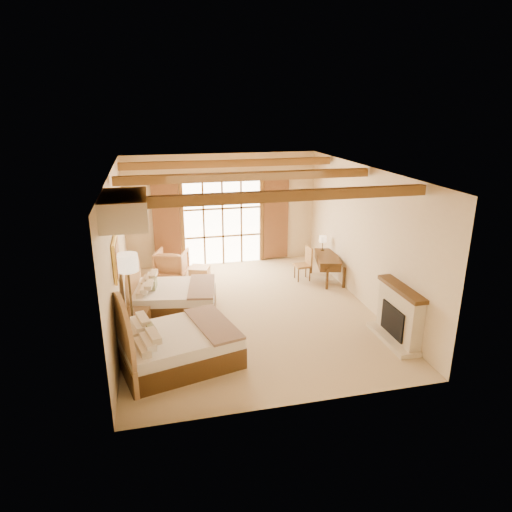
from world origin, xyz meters
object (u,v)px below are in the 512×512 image
object	(u,v)px
nightstand	(138,323)
armchair	(172,263)
desk	(327,267)
bed_far	(168,296)
bed_near	(170,343)

from	to	relation	value
nightstand	armchair	distance (m)	3.38
desk	bed_far	bearing A→B (deg)	-152.99
bed_near	bed_far	size ratio (longest dim) A/B	1.14
bed_near	bed_far	bearing A→B (deg)	73.84
bed_far	desk	size ratio (longest dim) A/B	1.51
bed_near	bed_far	distance (m)	2.27
bed_near	desk	bearing A→B (deg)	22.67
nightstand	armchair	xyz separation A→B (m)	(0.87, 3.26, 0.10)
bed_far	nightstand	xyz separation A→B (m)	(-0.66, -1.03, -0.10)
bed_far	armchair	distance (m)	2.24
bed_far	desk	bearing A→B (deg)	22.38
bed_near	armchair	bearing A→B (deg)	72.05
bed_far	armchair	size ratio (longest dim) A/B	2.55
desk	nightstand	bearing A→B (deg)	-143.64
bed_far	nightstand	world-z (taller)	bed_far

